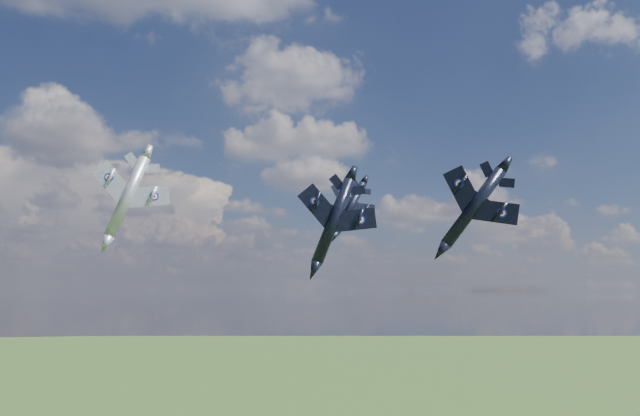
{
  "coord_description": "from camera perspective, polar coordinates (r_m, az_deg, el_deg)",
  "views": [
    {
      "loc": [
        -14.36,
        -63.36,
        71.89
      ],
      "look_at": [
        0.97,
        17.68,
        82.86
      ],
      "focal_mm": 35.0,
      "sensor_mm": 36.0,
      "label": 1
    }
  ],
  "objects": [
    {
      "name": "jet_lead_navy",
      "position": [
        82.55,
        1.25,
        -1.14
      ],
      "size": [
        14.66,
        18.12,
        7.48
      ],
      "primitive_type": null,
      "rotation": [
        0.0,
        0.38,
        -0.17
      ],
      "color": "black"
    },
    {
      "name": "jet_right_navy",
      "position": [
        72.21,
        13.87,
        0.08
      ],
      "size": [
        14.73,
        17.05,
        8.58
      ],
      "primitive_type": null,
      "rotation": [
        0.0,
        0.65,
        -0.4
      ],
      "color": "black"
    },
    {
      "name": "jet_left_silver",
      "position": [
        81.34,
        -17.19,
        1.02
      ],
      "size": [
        11.94,
        15.5,
        6.71
      ],
      "primitive_type": null,
      "rotation": [
        0.0,
        0.37,
        0.06
      ],
      "color": "gray"
    },
    {
      "name": "jet_high_navy",
      "position": [
        102.62,
        2.75,
        0.05
      ],
      "size": [
        12.57,
        15.34,
        7.32
      ],
      "primitive_type": null,
      "rotation": [
        0.0,
        0.54,
        0.23
      ],
      "color": "black"
    }
  ]
}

